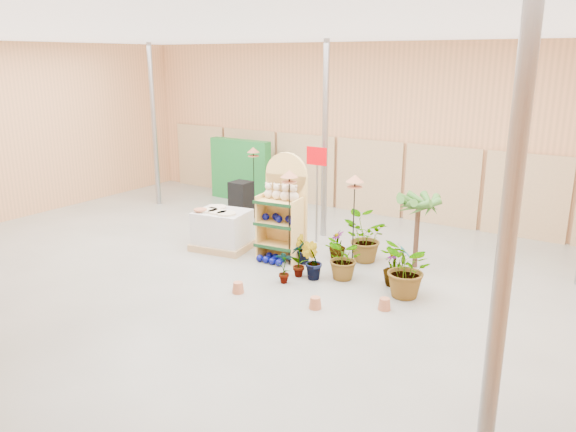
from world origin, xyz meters
The scene contains 23 objects.
room centered at (0.00, 0.91, 2.21)m, with size 15.20×12.10×4.70m.
display_shelf centered at (0.03, 1.75, 1.02)m, with size 0.99×0.69×2.23m.
teddy_bears centered at (0.06, 1.65, 1.41)m, with size 0.83×0.22×0.35m.
gazing_balls_shelf centered at (0.03, 1.61, 0.88)m, with size 0.82×0.28×0.16m.
gazing_balls_floor centered at (0.03, 1.31, 0.07)m, with size 0.63×0.39×0.15m.
pallet_stack centered at (-1.40, 1.45, 0.43)m, with size 1.36×1.20×0.90m.
charcoal_planters centered at (-2.51, 3.56, 0.50)m, with size 0.50×0.50×1.00m.
trellis_stock centered at (-3.80, 5.20, 0.90)m, with size 2.00×0.30×1.80m, color #186928.
offer_sign centered at (0.10, 2.98, 1.57)m, with size 0.50×0.08×2.20m.
bird_table_front centered at (0.40, 1.40, 1.83)m, with size 0.34×0.34×1.97m.
bird_table_right centered at (1.64, 1.78, 1.82)m, with size 0.34×0.34×1.96m.
bird_table_back centered at (-2.72, 4.40, 1.64)m, with size 0.34×0.34×1.77m.
palm centered at (2.60, 2.69, 1.36)m, with size 0.70×0.70×1.61m.
potted_plant_0 centered at (0.90, 0.97, 0.36)m, with size 0.38×0.26×0.72m, color #336722.
potted_plant_1 centered at (1.17, 0.99, 0.36)m, with size 0.40×0.32×0.73m, color #336722.
potted_plant_2 centered at (1.71, 1.31, 0.43)m, with size 0.77×0.67×0.86m, color #336722.
potted_plant_3 centered at (2.61, 1.56, 0.36)m, with size 0.40×0.40×0.72m, color #336722.
potted_plant_4 centered at (2.62, 1.96, 0.36)m, with size 0.38×0.26×0.72m, color #336722.
potted_plant_5 centered at (0.58, 1.60, 0.32)m, with size 0.35×0.28×0.63m, color #336722.
potted_plant_6 centered at (1.56, 2.42, 0.51)m, with size 0.92×0.80×1.02m, color #336722.
potted_plant_8 centered at (0.85, 0.54, 0.32)m, with size 0.34×0.23×0.64m, color #336722.
potted_plant_10 centered at (3.02, 1.17, 0.54)m, with size 0.96×0.84×1.07m, color #336722.
potted_plant_11 centered at (1.05, 2.25, 0.31)m, with size 0.34×0.34×0.62m, color #336722.
Camera 1 is at (6.30, -7.66, 4.10)m, focal length 35.00 mm.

